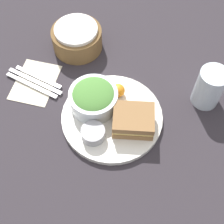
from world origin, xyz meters
The scene contains 12 objects.
ground_plane centered at (0.00, 0.00, 0.00)m, with size 4.00×4.00×0.00m, color #2D282D.
plate centered at (0.00, 0.00, 0.01)m, with size 0.29×0.29×0.02m, color white.
sandwich centered at (0.06, -0.02, 0.04)m, with size 0.13×0.11×0.05m.
salad_bowl centered at (-0.06, 0.02, 0.05)m, with size 0.14×0.14×0.07m.
dressing_cup centered at (-0.03, -0.08, 0.03)m, with size 0.07×0.07×0.03m, color #99999E.
orange_wedge centered at (0.00, 0.08, 0.04)m, with size 0.04×0.04×0.04m, color orange.
drink_glass centered at (0.25, 0.13, 0.06)m, with size 0.08×0.08×0.12m, color silver.
bread_basket centered at (-0.18, 0.24, 0.04)m, with size 0.16×0.16×0.08m.
napkin centered at (-0.26, 0.07, 0.00)m, with size 0.12×0.16×0.00m, color beige.
fork centered at (-0.27, 0.05, 0.01)m, with size 0.19×0.01×0.01m, color silver.
knife centered at (-0.26, 0.07, 0.01)m, with size 0.20×0.01×0.01m, color silver.
spoon centered at (-0.26, 0.09, 0.01)m, with size 0.17×0.01×0.01m, color silver.
Camera 1 is at (0.11, -0.44, 0.78)m, focal length 50.00 mm.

